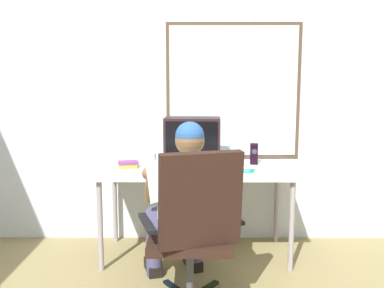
{
  "coord_description": "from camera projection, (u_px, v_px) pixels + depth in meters",
  "views": [
    {
      "loc": [
        -0.08,
        -1.66,
        1.45
      ],
      "look_at": [
        -0.1,
        1.39,
        1.0
      ],
      "focal_mm": 39.89,
      "sensor_mm": 36.0,
      "label": 1
    }
  ],
  "objects": [
    {
      "name": "crt_monitor",
      "position": [
        192.0,
        138.0,
        3.46
      ],
      "size": [
        0.46,
        0.28,
        0.41
      ],
      "color": "beige",
      "rests_on": "desk"
    },
    {
      "name": "person_seated",
      "position": [
        185.0,
        203.0,
        2.9
      ],
      "size": [
        0.64,
        0.82,
        1.2
      ],
      "color": "#424164",
      "rests_on": "ground"
    },
    {
      "name": "wine_glass",
      "position": [
        151.0,
        159.0,
        3.29
      ],
      "size": [
        0.08,
        0.08,
        0.15
      ],
      "color": "silver",
      "rests_on": "desk"
    },
    {
      "name": "office_chair",
      "position": [
        195.0,
        223.0,
        2.65
      ],
      "size": [
        0.7,
        0.62,
        1.05
      ],
      "color": "black",
      "rests_on": "ground"
    },
    {
      "name": "desk",
      "position": [
        196.0,
        174.0,
        3.51
      ],
      "size": [
        1.58,
        0.73,
        0.75
      ],
      "color": "gray",
      "rests_on": "ground"
    },
    {
      "name": "wall_rear",
      "position": [
        205.0,
        95.0,
        3.83
      ],
      "size": [
        4.98,
        0.08,
        2.66
      ],
      "color": "silver",
      "rests_on": "ground"
    },
    {
      "name": "cd_case",
      "position": [
        245.0,
        171.0,
        3.34
      ],
      "size": [
        0.17,
        0.16,
        0.01
      ],
      "color": "teal",
      "rests_on": "desk"
    },
    {
      "name": "book_stack",
      "position": [
        129.0,
        164.0,
        3.51
      ],
      "size": [
        0.19,
        0.15,
        0.05
      ],
      "color": "#9F9327",
      "rests_on": "desk"
    },
    {
      "name": "desk_speaker",
      "position": [
        254.0,
        154.0,
        3.63
      ],
      "size": [
        0.07,
        0.09,
        0.18
      ],
      "color": "black",
      "rests_on": "desk"
    },
    {
      "name": "coffee_mug",
      "position": [
        271.0,
        166.0,
        3.31
      ],
      "size": [
        0.09,
        0.09,
        0.09
      ],
      "color": "silver",
      "rests_on": "desk"
    }
  ]
}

